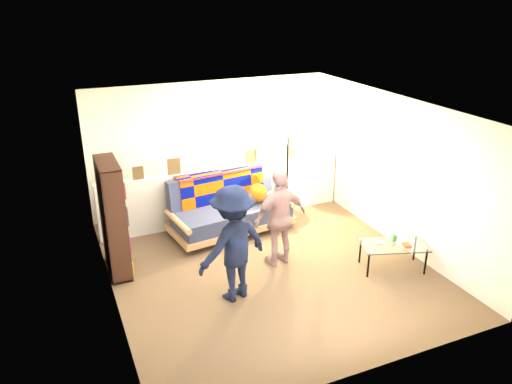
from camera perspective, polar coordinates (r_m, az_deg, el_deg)
ground at (r=7.66m, az=1.20°, el=-8.34°), size 5.00×5.00×0.00m
room_shell at (r=7.38m, az=-0.22°, el=4.67°), size 4.60×5.05×2.45m
half_wall_ledge at (r=8.94m, az=-3.56°, el=-0.16°), size 4.45×0.15×1.00m
ledge_decor at (r=8.62m, az=-5.03°, el=3.73°), size 2.97×0.02×0.45m
futon_sofa at (r=8.55m, az=-2.94°, el=-1.86°), size 2.17×1.24×0.89m
bookshelf at (r=7.46m, az=-15.99°, el=-3.27°), size 0.28×0.85×1.70m
coffee_table at (r=7.68m, az=15.48°, el=-5.96°), size 1.07×0.79×0.49m
floor_lamp at (r=8.73m, az=3.52°, el=3.84°), size 0.38×0.32×1.62m
person_left at (r=6.56m, az=-2.63°, el=-5.92°), size 1.17×0.88×1.61m
person_right at (r=7.40m, az=2.78°, el=-2.96°), size 0.92×0.48×1.50m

